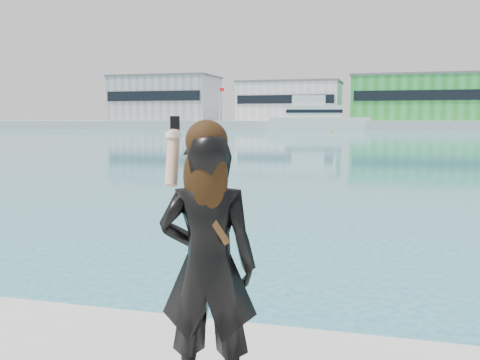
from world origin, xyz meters
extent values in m
cube|color=#9E9E99|center=(0.00, 130.00, 1.00)|extent=(320.00, 40.00, 2.00)
cube|color=gray|center=(-55.00, 128.00, 7.50)|extent=(26.00, 16.00, 11.00)
cube|color=black|center=(-55.00, 119.90, 8.05)|extent=(24.70, 0.20, 2.42)
cube|color=#59595B|center=(-55.00, 128.00, 13.25)|extent=(26.52, 16.32, 0.50)
cube|color=silver|center=(-22.00, 128.00, 6.50)|extent=(24.00, 15.00, 9.00)
cube|color=black|center=(-22.00, 120.40, 6.95)|extent=(22.80, 0.20, 1.98)
cube|color=#59595B|center=(-22.00, 128.00, 11.25)|extent=(24.48, 15.30, 0.50)
cube|color=green|center=(8.00, 128.00, 7.00)|extent=(30.00, 16.00, 10.00)
cube|color=black|center=(8.00, 119.90, 7.50)|extent=(28.50, 0.20, 2.20)
cube|color=#59595B|center=(8.00, 128.00, 12.25)|extent=(30.60, 16.32, 0.50)
cylinder|color=silver|center=(-38.00, 121.00, 6.00)|extent=(0.16, 0.16, 8.00)
cube|color=red|center=(-37.40, 121.00, 9.40)|extent=(1.20, 0.04, 0.80)
cube|color=silver|center=(-12.84, 111.17, 1.37)|extent=(21.30, 9.31, 2.75)
cube|color=silver|center=(-13.97, 110.97, 4.01)|extent=(12.12, 6.77, 2.52)
cube|color=silver|center=(-15.10, 110.76, 6.30)|extent=(7.45, 5.06, 2.06)
cube|color=black|center=(-13.97, 110.97, 4.01)|extent=(12.37, 6.93, 0.69)
cylinder|color=silver|center=(-15.10, 110.76, 8.47)|extent=(0.18, 0.18, 2.29)
sphere|color=#F9AC0D|center=(-9.12, 99.89, 0.00)|extent=(0.50, 0.50, 0.50)
imported|color=black|center=(0.04, -0.17, 1.58)|extent=(0.63, 0.47, 1.56)
sphere|color=black|center=(0.05, -0.19, 2.31)|extent=(0.24, 0.24, 0.24)
ellipsoid|color=black|center=(0.05, -0.24, 2.11)|extent=(0.26, 0.14, 0.42)
cylinder|color=tan|center=(-0.19, -0.11, 2.20)|extent=(0.10, 0.19, 0.34)
cylinder|color=white|center=(-0.20, -0.07, 2.34)|extent=(0.09, 0.09, 0.03)
cube|color=black|center=(-0.21, -0.03, 2.39)|extent=(0.06, 0.02, 0.11)
cube|color=#4C2D14|center=(0.09, -0.25, 1.89)|extent=(0.22, 0.05, 0.32)
camera|label=1|loc=(1.01, -3.01, 2.43)|focal=40.00mm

